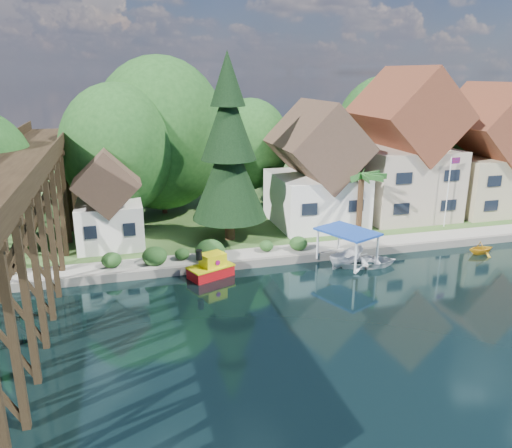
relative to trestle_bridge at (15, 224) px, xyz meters
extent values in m
plane|color=black|center=(16.00, -5.17, -5.35)|extent=(140.00, 140.00, 0.00)
cube|color=#28491D|center=(16.00, 28.83, -5.10)|extent=(140.00, 52.00, 0.50)
cube|color=slate|center=(20.00, 2.83, -5.04)|extent=(60.00, 0.40, 0.62)
cube|color=gray|center=(22.00, 4.13, -4.82)|extent=(50.00, 2.60, 0.06)
cube|color=black|center=(0.00, -5.17, -1.35)|extent=(4.00, 0.36, 8.00)
cube|color=black|center=(0.00, -1.97, -1.35)|extent=(4.00, 0.36, 8.00)
cube|color=black|center=(0.00, 1.23, -1.35)|extent=(4.00, 0.36, 8.00)
cube|color=black|center=(0.00, 4.43, -1.35)|extent=(4.00, 0.36, 8.00)
cube|color=black|center=(0.00, 7.63, -1.35)|extent=(4.00, 0.36, 8.00)
cube|color=black|center=(0.00, 10.83, -1.35)|extent=(4.00, 0.36, 8.00)
cube|color=black|center=(0.00, 14.03, -1.35)|extent=(4.00, 0.36, 8.00)
cube|color=black|center=(0.00, 17.23, -1.35)|extent=(4.00, 0.36, 8.00)
cube|color=black|center=(0.00, 20.43, -1.35)|extent=(4.00, 0.36, 8.00)
cube|color=black|center=(1.75, 0.83, 2.70)|extent=(0.35, 44.00, 0.35)
cube|color=black|center=(0.00, 0.83, 3.00)|extent=(4.00, 44.00, 0.30)
cube|color=black|center=(2.00, 0.83, 3.55)|extent=(0.12, 44.00, 0.80)
cube|color=white|center=(23.00, 10.83, -2.60)|extent=(7.50, 8.00, 4.50)
cube|color=#4E382A|center=(23.00, 10.83, 2.35)|extent=(7.64, 8.64, 7.64)
cube|color=black|center=(20.90, 6.79, -2.37)|extent=(1.35, 0.08, 1.00)
cube|color=black|center=(25.10, 6.79, -2.37)|extent=(1.35, 0.08, 1.00)
cube|color=#B8A58F|center=(32.00, 11.33, -1.60)|extent=(8.50, 8.50, 6.50)
cube|color=#5F291C|center=(32.00, 11.33, 4.71)|extent=(8.65, 9.18, 8.65)
cube|color=black|center=(29.62, 7.04, -1.27)|extent=(1.53, 0.08, 1.00)
cube|color=black|center=(34.38, 7.04, -1.27)|extent=(1.53, 0.08, 1.00)
cube|color=tan|center=(41.00, 10.83, -2.10)|extent=(8.00, 8.00, 5.50)
cube|color=#5F291C|center=(41.00, 10.83, 3.53)|extent=(8.15, 8.64, 8.15)
cube|color=black|center=(38.76, 6.79, -1.82)|extent=(1.44, 0.08, 1.00)
cube|color=white|center=(5.00, 9.33, -3.10)|extent=(5.00, 5.00, 3.50)
cube|color=#4E382A|center=(5.00, 9.33, 0.45)|extent=(5.09, 5.40, 5.09)
cube|color=black|center=(3.60, 6.79, -2.92)|extent=(0.90, 0.08, 1.00)
cube|color=black|center=(6.40, 6.79, -2.92)|extent=(0.90, 0.08, 1.00)
cylinder|color=#382314|center=(6.00, 13.83, -2.60)|extent=(0.50, 0.50, 4.50)
ellipsoid|color=#1B4719|center=(6.00, 13.83, 2.15)|extent=(4.40, 4.40, 5.06)
cylinder|color=#382314|center=(10.00, 17.83, -2.37)|extent=(0.50, 0.50, 4.95)
ellipsoid|color=#1B4719|center=(10.00, 17.83, 2.85)|extent=(5.00, 5.00, 5.75)
cylinder|color=#382314|center=(19.00, 18.83, -2.82)|extent=(0.50, 0.50, 4.05)
ellipsoid|color=#1B4719|center=(19.00, 18.83, 1.45)|extent=(4.00, 4.00, 4.60)
cylinder|color=#382314|center=(34.00, 18.83, -2.60)|extent=(0.50, 0.50, 4.50)
ellipsoid|color=#1B4719|center=(34.00, 18.83, 2.15)|extent=(4.60, 4.60, 5.29)
cylinder|color=#382314|center=(42.00, 14.83, -3.05)|extent=(0.50, 0.50, 3.60)
ellipsoid|color=#1B4719|center=(42.00, 14.83, 0.75)|extent=(3.80, 3.80, 4.37)
ellipsoid|color=#1B4017|center=(8.00, 4.03, -4.08)|extent=(1.98, 1.98, 1.53)
ellipsoid|color=#1B4017|center=(10.00, 4.33, -4.25)|extent=(1.54, 1.54, 1.19)
ellipsoid|color=#1B4017|center=(12.00, 3.83, -4.00)|extent=(2.20, 2.20, 1.70)
ellipsoid|color=#1B4017|center=(5.00, 4.23, -4.17)|extent=(1.76, 1.76, 1.36)
ellipsoid|color=#1B4017|center=(16.50, 4.43, -4.25)|extent=(1.54, 1.54, 1.19)
ellipsoid|color=#1B4017|center=(19.00, 4.13, -4.17)|extent=(1.76, 1.76, 1.36)
cylinder|color=#382314|center=(14.47, 8.25, -3.47)|extent=(0.83, 0.83, 2.75)
cone|color=black|center=(14.47, 8.25, 0.66)|extent=(6.06, 6.06, 7.34)
cone|color=black|center=(14.47, 8.25, 4.79)|extent=(4.41, 4.41, 5.97)
cone|color=black|center=(14.47, 8.25, 8.00)|extent=(2.75, 2.75, 4.13)
cylinder|color=#382314|center=(25.35, 6.61, -2.41)|extent=(0.49, 0.49, 4.87)
ellipsoid|color=#1B5322|center=(25.35, 6.61, 0.24)|extent=(5.15, 5.15, 1.11)
cylinder|color=white|center=(33.79, 6.59, -1.70)|extent=(0.09, 0.09, 6.31)
cube|color=#A30B1B|center=(34.29, 6.64, 1.10)|extent=(0.90, 0.12, 0.54)
cube|color=red|center=(11.67, 1.88, -5.00)|extent=(3.38, 2.62, 0.80)
cube|color=yellow|center=(11.67, 1.88, -4.57)|extent=(3.51, 2.75, 0.10)
cube|color=yellow|center=(11.85, 1.95, -4.15)|extent=(1.93, 1.72, 1.00)
cylinder|color=black|center=(10.84, 1.53, -3.50)|extent=(0.44, 0.44, 0.70)
cylinder|color=#AD0D71|center=(12.09, 1.38, -4.15)|extent=(0.36, 0.21, 0.36)
cylinder|color=#AD0D71|center=(11.61, 2.52, -4.15)|extent=(0.36, 0.21, 0.36)
cylinder|color=#AD0D71|center=(12.59, 2.26, -4.15)|extent=(0.21, 0.36, 0.36)
imported|color=silver|center=(23.29, 0.84, -4.90)|extent=(4.77, 3.77, 0.89)
imported|color=silver|center=(21.79, 1.39, -4.69)|extent=(3.64, 2.54, 1.32)
cube|color=#1941A5|center=(21.79, 1.39, -2.71)|extent=(4.35, 5.03, 0.16)
cylinder|color=white|center=(23.62, 0.18, -3.90)|extent=(0.16, 0.16, 2.37)
cylinder|color=white|center=(22.14, 3.56, -3.90)|extent=(0.16, 0.16, 2.37)
cylinder|color=white|center=(21.45, -0.77, -3.90)|extent=(0.16, 0.16, 2.37)
cylinder|color=white|center=(19.96, 2.61, -3.90)|extent=(0.16, 0.16, 2.37)
imported|color=gold|center=(33.13, 0.81, -4.77)|extent=(2.24, 1.94, 1.16)
camera|label=1|loc=(6.17, -30.29, 8.39)|focal=35.00mm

